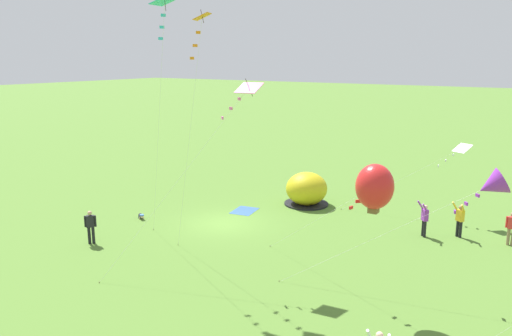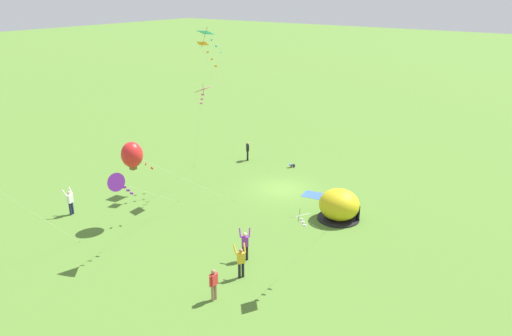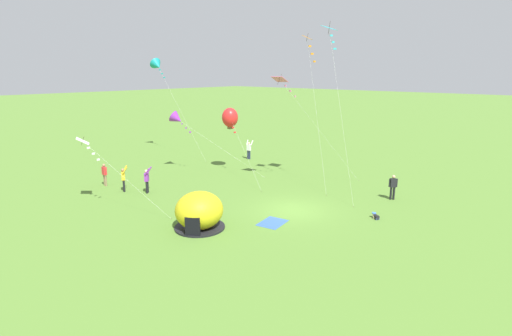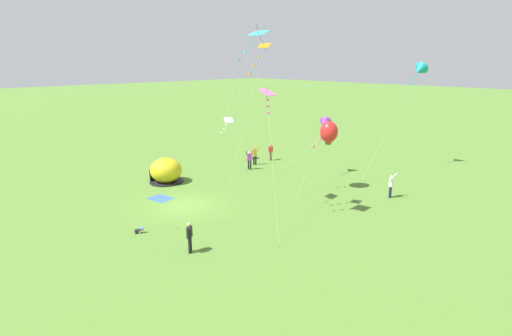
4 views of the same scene
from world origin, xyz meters
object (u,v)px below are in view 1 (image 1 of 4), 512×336
Objects in this scene: person_with_toddler at (424,218)px; kite_white at (457,152)px; kite_cyan at (164,10)px; kite_red at (375,187)px; person_far_back at (512,227)px; person_watching_sky at (91,225)px; kite_orange at (200,31)px; toddler_crawling at (141,216)px; kite_pink at (244,93)px; kite_purple at (491,186)px; popup_tent at (307,189)px; person_arms_raised at (460,219)px.

kite_white is at bearing 171.20° from person_with_toddler.
kite_cyan is 11.03m from kite_red.
kite_cyan is at bearing -49.38° from person_far_back.
person_watching_sky is 0.15× the size of kite_orange.
person_with_toddler reaches higher than toddler_crawling.
kite_pink is 1.20× the size of kite_red.
kite_pink is at bearing 121.22° from kite_orange.
kite_red reaches higher than kite_purple.
toddler_crawling is 15.72m from kite_red.
person_watching_sky is (12.02, -5.97, -0.03)m from popup_tent.
kite_cyan is 17.94m from kite_white.
kite_cyan is at bearing 93.98° from person_watching_sky.
person_with_toddler is 17.13m from person_watching_sky.
kite_cyan is (9.76, -8.64, 10.11)m from person_with_toddler.
kite_red reaches higher than person_arms_raised.
kite_orange reaches higher than kite_purple.
person_watching_sky is at bearing -26.40° from popup_tent.
popup_tent is at bearing -94.00° from person_far_back.
kite_cyan reaches higher than kite_orange.
person_watching_sky is 0.25× the size of kite_white.
popup_tent is at bearing 153.60° from person_watching_sky.
kite_cyan reaches higher than kite_purple.
popup_tent is 5.23× the size of toddler_crawling.
toddler_crawling is 0.31× the size of person_watching_sky.
toddler_crawling is 0.05× the size of kite_orange.
person_arms_raised is 0.27× the size of kite_white.
person_watching_sky is at bearing -84.25° from kite_red.
kite_red is at bearing 95.75° from person_watching_sky.
kite_red reaches higher than person_far_back.
toddler_crawling is 15.77m from person_with_toddler.
popup_tent is 11.87m from person_far_back.
kite_cyan is (10.67, -10.21, 10.11)m from person_arms_raised.
kite_white reaches higher than toddler_crawling.
person_arms_raised reaches higher than person_far_back.
person_with_toddler is at bearing -8.80° from kite_white.
kite_cyan is 1.71× the size of kite_white.
popup_tent is at bearing -103.59° from person_with_toddler.
person_watching_sky is at bearing -79.82° from kite_orange.
person_far_back is 0.15× the size of kite_orange.
kite_red is at bearing 37.35° from popup_tent.
popup_tent is 10.37m from toddler_crawling.
popup_tent is at bearing -95.99° from person_arms_raised.
person_far_back is 17.83m from kite_orange.
kite_purple is at bearing -2.57° from person_far_back.
kite_purple is at bearing 106.18° from kite_orange.
person_watching_sky is 20.32m from kite_white.
kite_orange is at bearing 2.17° from popup_tent.
person_watching_sky is at bearing -86.02° from kite_cyan.
kite_purple is (5.75, 3.67, 3.53)m from person_with_toddler.
kite_red reaches higher than person_with_toddler.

